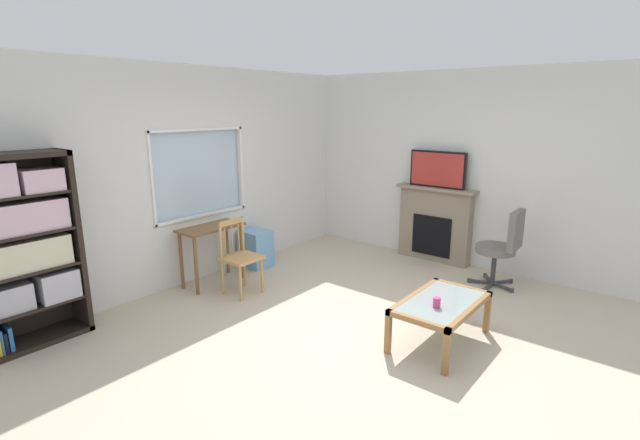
# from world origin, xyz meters

# --- Properties ---
(ground) EXTENTS (6.29, 5.92, 0.02)m
(ground) POSITION_xyz_m (0.00, 0.00, -0.01)
(ground) COLOR beige
(wall_back_with_window) EXTENTS (5.29, 0.15, 2.70)m
(wall_back_with_window) POSITION_xyz_m (-0.00, 2.46, 1.35)
(wall_back_with_window) COLOR silver
(wall_back_with_window) RESTS_ON ground
(wall_right) EXTENTS (0.12, 5.12, 2.70)m
(wall_right) POSITION_xyz_m (2.70, 0.00, 1.35)
(wall_right) COLOR silver
(wall_right) RESTS_ON ground
(bookshelf) EXTENTS (0.90, 0.38, 1.82)m
(bookshelf) POSITION_xyz_m (-2.10, 2.22, 0.98)
(bookshelf) COLOR black
(bookshelf) RESTS_ON ground
(desk_under_window) EXTENTS (0.82, 0.40, 0.75)m
(desk_under_window) POSITION_xyz_m (-0.07, 2.11, 0.60)
(desk_under_window) COLOR brown
(desk_under_window) RESTS_ON ground
(wooden_chair) EXTENTS (0.42, 0.40, 0.90)m
(wooden_chair) POSITION_xyz_m (-0.07, 1.60, 0.46)
(wooden_chair) COLOR tan
(wooden_chair) RESTS_ON ground
(plastic_drawer_unit) EXTENTS (0.35, 0.40, 0.52)m
(plastic_drawer_unit) POSITION_xyz_m (0.72, 2.16, 0.26)
(plastic_drawer_unit) COLOR #72ADDB
(plastic_drawer_unit) RESTS_ON ground
(fireplace) EXTENTS (0.26, 1.16, 1.09)m
(fireplace) POSITION_xyz_m (2.55, 0.32, 0.55)
(fireplace) COLOR gray
(fireplace) RESTS_ON ground
(tv) EXTENTS (0.06, 0.82, 0.51)m
(tv) POSITION_xyz_m (2.53, 0.32, 1.35)
(tv) COLOR black
(tv) RESTS_ON fireplace
(office_chair) EXTENTS (0.56, 0.58, 1.00)m
(office_chair) POSITION_xyz_m (2.09, -0.80, 0.55)
(office_chair) COLOR slate
(office_chair) RESTS_ON ground
(coffee_table) EXTENTS (1.03, 0.61, 0.43)m
(coffee_table) POSITION_xyz_m (0.32, -0.80, 0.37)
(coffee_table) COLOR #8C9E99
(coffee_table) RESTS_ON ground
(sippy_cup) EXTENTS (0.07, 0.07, 0.09)m
(sippy_cup) POSITION_xyz_m (0.16, -0.83, 0.47)
(sippy_cup) COLOR #DB3D84
(sippy_cup) RESTS_ON coffee_table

